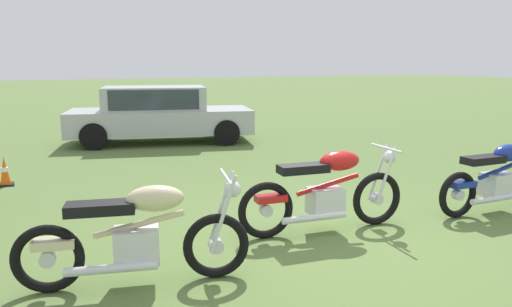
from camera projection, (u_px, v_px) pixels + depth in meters
name	position (u px, v px, depth m)	size (l,w,h in m)	color
ground_plane	(339.00, 233.00, 5.88)	(120.00, 120.00, 0.00)	#567038
motorcycle_cream	(137.00, 235.00, 4.44)	(2.08, 0.84, 1.02)	black
motorcycle_red	(326.00, 192.00, 5.88)	(2.16, 0.64, 1.02)	black
motorcycle_blue	(498.00, 178.00, 6.68)	(2.00, 0.64, 1.02)	black
car_silver	(158.00, 111.00, 12.50)	(4.87, 2.96, 1.43)	#B2B5BA
traffic_cone	(5.00, 172.00, 8.14)	(0.25, 0.25, 0.50)	#EA590F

